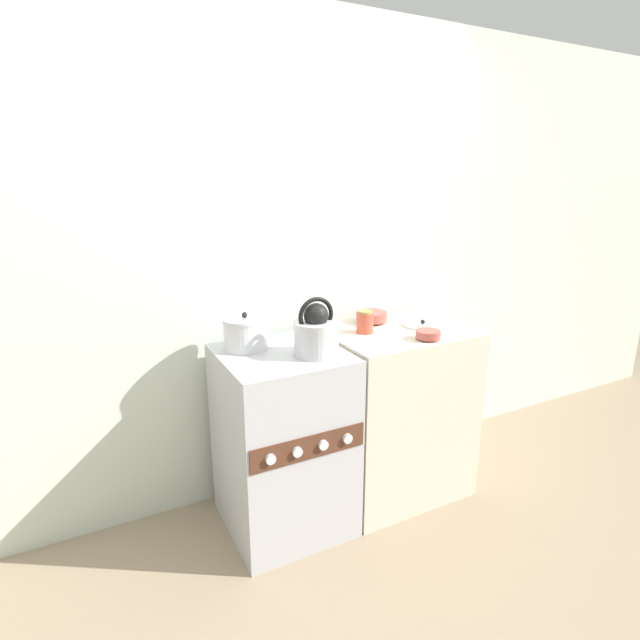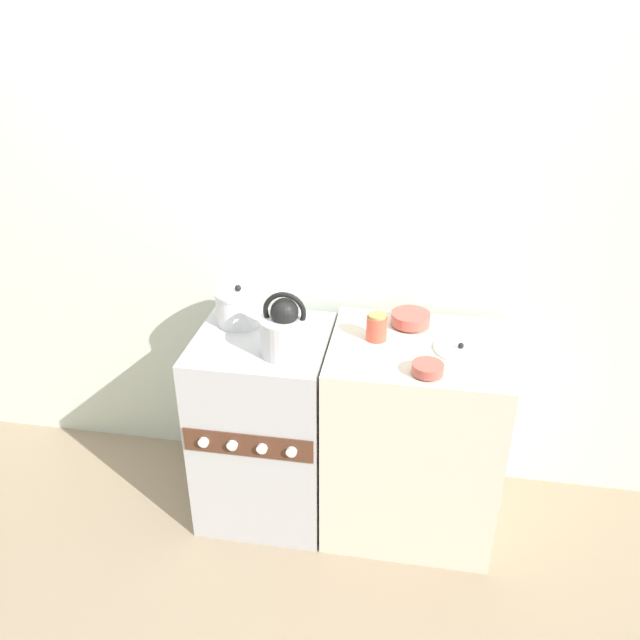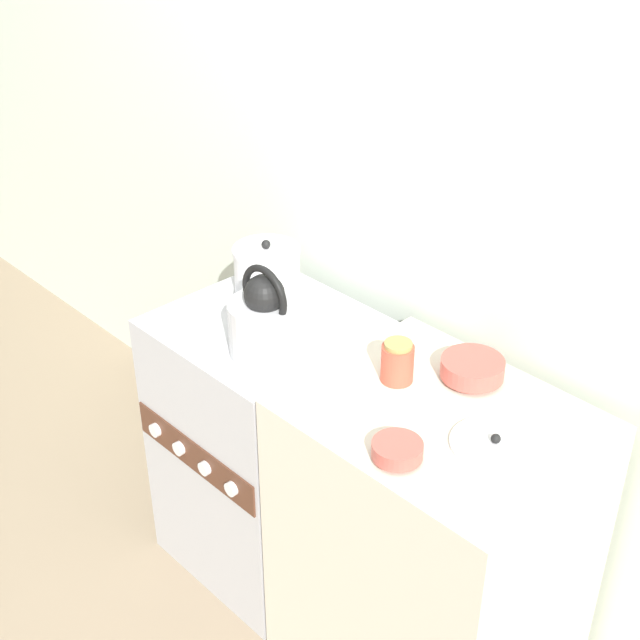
{
  "view_description": "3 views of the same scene",
  "coord_description": "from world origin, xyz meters",
  "px_view_note": "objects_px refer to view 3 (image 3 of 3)",
  "views": [
    {
      "loc": [
        -0.85,
        -1.72,
        1.68
      ],
      "look_at": [
        0.22,
        0.32,
        1.02
      ],
      "focal_mm": 28.0,
      "sensor_mm": 36.0,
      "label": 1
    },
    {
      "loc": [
        0.62,
        -1.94,
        2.2
      ],
      "look_at": [
        0.25,
        0.29,
        1.01
      ],
      "focal_mm": 35.0,
      "sensor_mm": 36.0,
      "label": 2
    },
    {
      "loc": [
        1.72,
        -1.15,
        2.27
      ],
      "look_at": [
        0.22,
        0.3,
        1.0
      ],
      "focal_mm": 50.0,
      "sensor_mm": 36.0,
      "label": 3
    }
  ],
  "objects_px": {
    "stove": "(269,443)",
    "small_ceramic_bowl": "(397,450)",
    "enamel_bowl": "(472,368)",
    "storage_jar": "(397,362)",
    "loose_pot_lid": "(495,444)",
    "cooking_pot": "(267,270)",
    "kettle": "(266,321)"
  },
  "relations": [
    {
      "from": "storage_jar",
      "to": "loose_pot_lid",
      "type": "relative_size",
      "value": 0.54
    },
    {
      "from": "small_ceramic_bowl",
      "to": "enamel_bowl",
      "type": "bearing_deg",
      "value": 101.64
    },
    {
      "from": "storage_jar",
      "to": "loose_pot_lid",
      "type": "distance_m",
      "value": 0.35
    },
    {
      "from": "small_ceramic_bowl",
      "to": "loose_pot_lid",
      "type": "distance_m",
      "value": 0.24
    },
    {
      "from": "kettle",
      "to": "cooking_pot",
      "type": "xyz_separation_m",
      "value": [
        -0.26,
        0.23,
        -0.03
      ]
    },
    {
      "from": "stove",
      "to": "storage_jar",
      "type": "height_order",
      "value": "storage_jar"
    },
    {
      "from": "stove",
      "to": "small_ceramic_bowl",
      "type": "bearing_deg",
      "value": -15.62
    },
    {
      "from": "small_ceramic_bowl",
      "to": "storage_jar",
      "type": "height_order",
      "value": "storage_jar"
    },
    {
      "from": "kettle",
      "to": "cooking_pot",
      "type": "distance_m",
      "value": 0.34
    },
    {
      "from": "stove",
      "to": "cooking_pot",
      "type": "xyz_separation_m",
      "value": [
        -0.13,
        0.13,
        0.53
      ]
    },
    {
      "from": "stove",
      "to": "kettle",
      "type": "height_order",
      "value": "kettle"
    },
    {
      "from": "kettle",
      "to": "loose_pot_lid",
      "type": "relative_size",
      "value": 1.25
    },
    {
      "from": "enamel_bowl",
      "to": "loose_pot_lid",
      "type": "height_order",
      "value": "enamel_bowl"
    },
    {
      "from": "stove",
      "to": "enamel_bowl",
      "type": "xyz_separation_m",
      "value": [
        0.62,
        0.19,
        0.5
      ]
    },
    {
      "from": "cooking_pot",
      "to": "storage_jar",
      "type": "distance_m",
      "value": 0.61
    },
    {
      "from": "stove",
      "to": "storage_jar",
      "type": "distance_m",
      "value": 0.71
    },
    {
      "from": "small_ceramic_bowl",
      "to": "loose_pot_lid",
      "type": "relative_size",
      "value": 0.56
    },
    {
      "from": "enamel_bowl",
      "to": "small_ceramic_bowl",
      "type": "xyz_separation_m",
      "value": [
        0.08,
        -0.38,
        -0.01
      ]
    },
    {
      "from": "cooking_pot",
      "to": "loose_pot_lid",
      "type": "distance_m",
      "value": 0.96
    },
    {
      "from": "enamel_bowl",
      "to": "storage_jar",
      "type": "height_order",
      "value": "storage_jar"
    },
    {
      "from": "stove",
      "to": "kettle",
      "type": "xyz_separation_m",
      "value": [
        0.13,
        -0.1,
        0.56
      ]
    },
    {
      "from": "storage_jar",
      "to": "loose_pot_lid",
      "type": "height_order",
      "value": "storage_jar"
    },
    {
      "from": "kettle",
      "to": "enamel_bowl",
      "type": "distance_m",
      "value": 0.57
    },
    {
      "from": "loose_pot_lid",
      "to": "small_ceramic_bowl",
      "type": "bearing_deg",
      "value": -122.84
    },
    {
      "from": "storage_jar",
      "to": "loose_pot_lid",
      "type": "xyz_separation_m",
      "value": [
        0.34,
        -0.04,
        -0.05
      ]
    },
    {
      "from": "cooking_pot",
      "to": "small_ceramic_bowl",
      "type": "bearing_deg",
      "value": -21.27
    },
    {
      "from": "cooking_pot",
      "to": "stove",
      "type": "bearing_deg",
      "value": -44.59
    },
    {
      "from": "enamel_bowl",
      "to": "small_ceramic_bowl",
      "type": "height_order",
      "value": "enamel_bowl"
    },
    {
      "from": "stove",
      "to": "small_ceramic_bowl",
      "type": "xyz_separation_m",
      "value": [
        0.69,
        -0.19,
        0.49
      ]
    },
    {
      "from": "cooking_pot",
      "to": "enamel_bowl",
      "type": "height_order",
      "value": "cooking_pot"
    },
    {
      "from": "stove",
      "to": "small_ceramic_bowl",
      "type": "relative_size",
      "value": 7.49
    },
    {
      "from": "cooking_pot",
      "to": "storage_jar",
      "type": "bearing_deg",
      "value": -7.68
    }
  ]
}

